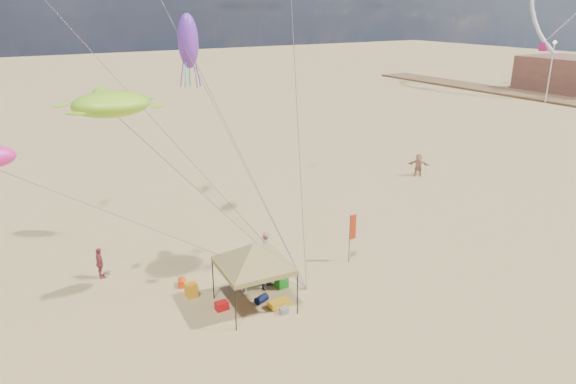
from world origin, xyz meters
name	(u,v)px	position (x,y,z in m)	size (l,w,h in m)	color
ground	(321,291)	(0.00, 0.00, 0.00)	(280.00, 280.00, 0.00)	tan
canopy_tent	(253,246)	(-3.24, 0.48, 2.92)	(5.67, 5.67, 3.51)	black
feather_flag	(352,230)	(3.02, 1.70, 1.79)	(0.41, 0.04, 2.66)	black
cooler_red	(222,306)	(-4.62, 0.94, 0.19)	(0.54, 0.38, 0.38)	red
cooler_blue	(279,263)	(-0.47, 3.15, 0.19)	(0.54, 0.38, 0.38)	#13549C
bag_navy	(262,299)	(-2.85, 0.57, 0.18)	(0.36, 0.36, 0.60)	#0C1437
bag_orange	(182,282)	(-5.38, 3.83, 0.18)	(0.36, 0.36, 0.60)	#F33B0D
chair_green	(282,280)	(-1.37, 1.32, 0.35)	(0.50, 0.50, 0.70)	#1B971C
chair_yellow	(191,290)	(-5.35, 2.67, 0.35)	(0.50, 0.50, 0.70)	#FFAC1C
crate_grey	(284,311)	(-2.46, -0.73, 0.14)	(0.34, 0.30, 0.28)	gray
beach_cart	(279,303)	(-2.38, -0.18, 0.20)	(0.90, 0.50, 0.24)	yellow
person_near_a	(265,250)	(-1.06, 3.50, 0.95)	(0.70, 0.46, 1.91)	#9F6F5B
person_near_b	(269,270)	(-1.87, 1.57, 0.92)	(0.89, 0.69, 1.83)	#3B3E51
person_near_c	(242,275)	(-3.10, 1.93, 0.80)	(1.04, 0.60, 1.60)	beige
person_far_a	(100,263)	(-8.47, 6.61, 0.79)	(0.93, 0.39, 1.58)	#9C3C43
person_far_c	(418,165)	(16.55, 10.79, 0.89)	(1.65, 0.53, 1.78)	tan
building_north	(573,75)	(67.00, 30.00, 2.60)	(10.00, 14.00, 5.20)	#8C5947
lamp_north	(552,62)	(55.00, 26.00, 5.52)	(0.50, 0.50, 8.25)	silver
turtle_kite	(111,104)	(-7.91, 2.99, 9.01)	(2.96, 2.37, 0.99)	#96D722
squid_kite	(188,41)	(-2.53, 8.60, 10.87)	(1.04, 1.04, 2.71)	purple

